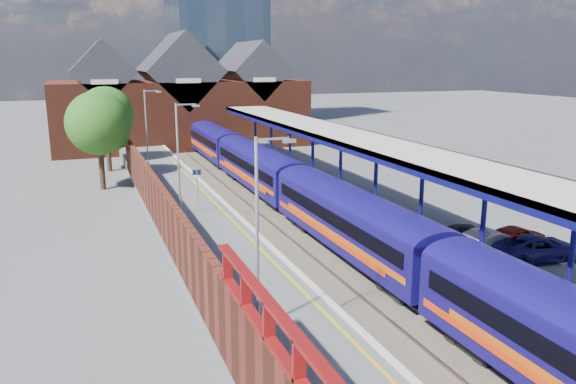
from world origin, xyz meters
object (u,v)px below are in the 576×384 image
Objects in this scene: parked_car_dark at (470,236)px; parked_car_blue at (538,248)px; train at (297,187)px; parked_car_red at (515,237)px; lamp_post_b at (261,222)px; parked_car_silver at (491,242)px; lamp_post_c at (180,153)px; platform_sign at (197,181)px; lamp_post_d at (148,125)px.

parked_car_blue is (1.79, -2.85, 0.04)m from parked_car_dark.
train reaches higher than parked_car_red.
lamp_post_b is 14.10m from parked_car_silver.
lamp_post_c is 2.80× the size of platform_sign.
lamp_post_b is 1.00× the size of lamp_post_d.
platform_sign is at bearing 55.74° from lamp_post_c.
lamp_post_d is 30.31m from parked_car_dark.
train is 12.66m from parked_car_dark.
lamp_post_c is at bearing 43.33° from parked_car_silver.
lamp_post_c is at bearing 36.83° from parked_car_red.
lamp_post_d reaches higher than platform_sign.
parked_car_blue is (14.78, 1.98, -3.38)m from lamp_post_b.
parked_car_dark is at bearing 39.75° from parked_car_blue.
lamp_post_c is at bearing 61.32° from parked_car_dark.
train is at bearing 35.96° from parked_car_dark.
lamp_post_c is 17.47m from parked_car_dark.
parked_car_silver is at bearing 81.38° from parked_car_red.
platform_sign is 0.65× the size of parked_car_silver.
lamp_post_b is (-7.86, -16.39, 2.87)m from train.
lamp_post_c is 18.53m from parked_car_silver.
lamp_post_c is 3.34m from platform_sign.
train reaches higher than parked_car_blue.
parked_car_blue is at bearing -135.83° from parked_car_dark.
lamp_post_d is (0.00, 32.00, 0.00)m from lamp_post_b.
lamp_post_b and lamp_post_d have the same top height.
parked_car_red is at bearing 5.44° from parked_car_blue.
platform_sign is at bearing -84.44° from lamp_post_d.
lamp_post_c is 1.84× the size of parked_car_red.
lamp_post_b is 1.79× the size of parked_car_dark.
parked_car_blue is (1.54, -1.50, -0.02)m from parked_car_silver.
train is 15.99m from parked_car_blue.
lamp_post_c is (0.00, 16.00, 0.00)m from lamp_post_b.
lamp_post_d is at bearing 37.57° from parked_car_dark.
lamp_post_d is 1.84× the size of parked_car_red.
lamp_post_d is 1.59× the size of parked_car_blue.
parked_car_silver is at bearing 53.21° from parked_car_blue.
platform_sign reaches higher than parked_car_red.
lamp_post_d is 1.83× the size of parked_car_silver.
lamp_post_b is 1.00× the size of lamp_post_c.
lamp_post_d is 33.63m from parked_car_blue.
parked_car_red is (6.98, -12.78, -0.47)m from train.
lamp_post_c is 1.00× the size of lamp_post_d.
lamp_post_c reaches higher than parked_car_silver.
parked_car_dark is at bearing 20.38° from lamp_post_b.
platform_sign is at bearing 47.54° from parked_car_blue.
parked_car_red is at bearing -46.88° from platform_sign.
lamp_post_c and lamp_post_d have the same top height.
lamp_post_b is at bearing -115.61° from train.
parked_car_silver is (11.88, -14.52, -1.06)m from platform_sign.
parked_car_dark is (-0.25, 1.34, -0.06)m from parked_car_silver.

